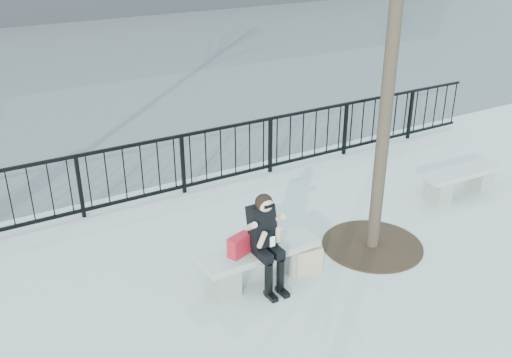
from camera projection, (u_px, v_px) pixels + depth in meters
ground at (260, 280)px, 7.78m from camera, size 120.00×120.00×0.00m
street_surface at (37, 60)px, 19.51m from camera, size 60.00×23.00×0.01m
railing at (172, 166)px, 9.89m from camera, size 14.00×0.06×1.10m
tree_grate at (372, 245)px, 8.56m from camera, size 1.50×1.50×0.02m
bench_main at (260, 261)px, 7.65m from camera, size 1.65×0.46×0.49m
bench_second at (461, 179)px, 10.04m from camera, size 1.57×0.44×0.47m
seated_woman at (267, 243)px, 7.37m from camera, size 0.50×0.64×1.34m
handbag at (240, 245)px, 7.39m from camera, size 0.36×0.25×0.27m
shopping_bag at (308, 260)px, 7.87m from camera, size 0.41×0.19×0.37m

